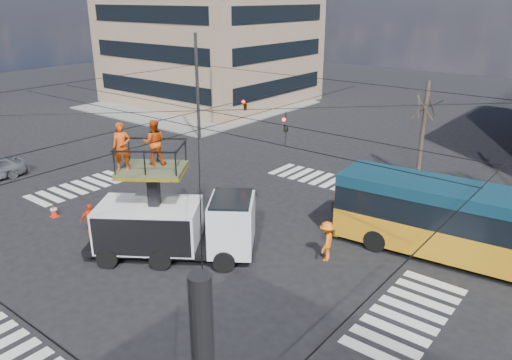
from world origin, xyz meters
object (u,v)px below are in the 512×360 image
at_px(city_bus, 499,230).
at_px(flagger, 326,241).
at_px(utility_truck, 174,213).
at_px(traffic_cone, 54,211).
at_px(worker_ground, 90,220).

xyz_separation_m(city_bus, flagger, (-5.72, -3.65, -0.85)).
bearing_deg(utility_truck, city_bus, -0.93).
xyz_separation_m(traffic_cone, worker_ground, (3.37, -0.11, 0.49)).
height_order(city_bus, traffic_cone, city_bus).
bearing_deg(worker_ground, city_bus, -42.16).
bearing_deg(traffic_cone, utility_truck, 7.65).
height_order(city_bus, flagger, city_bus).
relative_size(traffic_cone, worker_ground, 0.39).
bearing_deg(flagger, utility_truck, -72.37).
relative_size(city_bus, worker_ground, 8.36).
distance_m(worker_ground, flagger, 10.82).
bearing_deg(utility_truck, traffic_cone, 152.87).
distance_m(utility_truck, flagger, 6.47).
height_order(worker_ground, flagger, flagger).
xyz_separation_m(city_bus, traffic_cone, (-18.78, -8.38, -1.41)).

